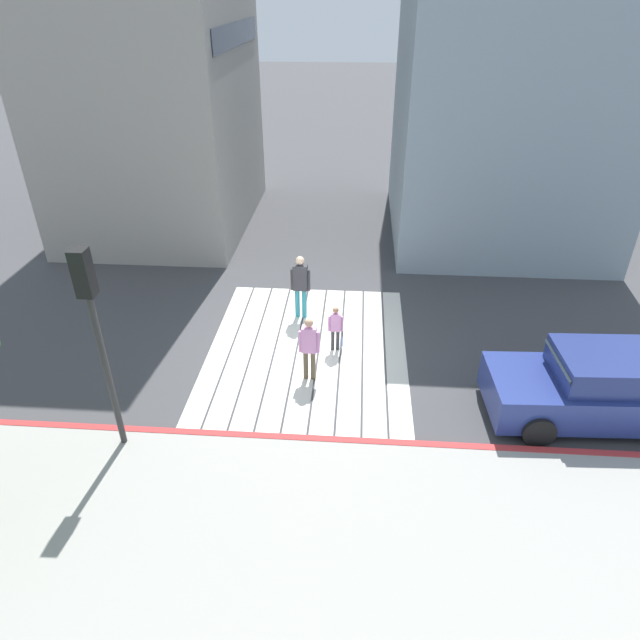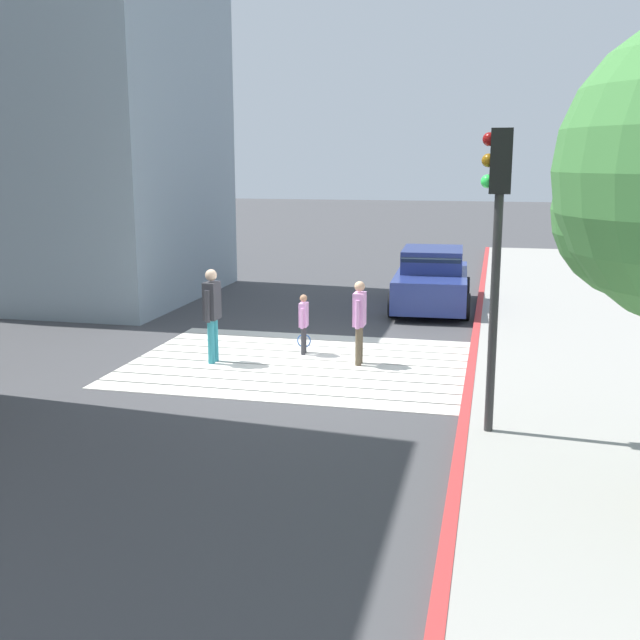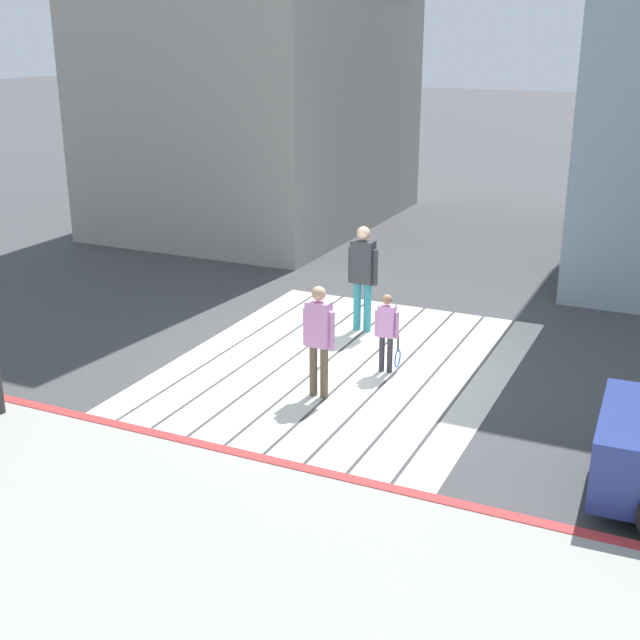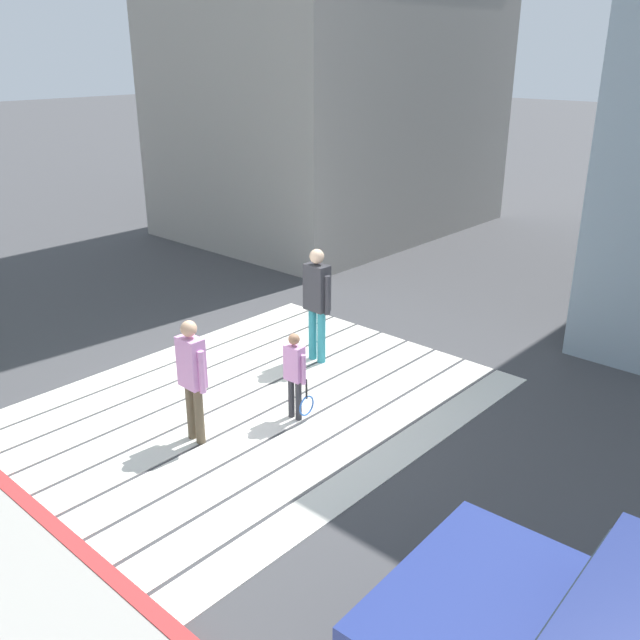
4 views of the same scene
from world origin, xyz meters
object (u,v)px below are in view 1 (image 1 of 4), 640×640
Objects in this scene: car_parked_near_curb at (596,388)px; traffic_light_corner at (94,314)px; pedestrian_adult_trailing at (300,283)px; pedestrian_child_with_racket at (336,327)px; pedestrian_adult_lead at (309,345)px.

traffic_light_corner is (-1.58, 9.48, 2.30)m from car_parked_near_curb.
pedestrian_adult_trailing reaches higher than pedestrian_child_with_racket.
pedestrian_adult_lead is (2.44, -3.46, -2.10)m from traffic_light_corner.
traffic_light_corner is 5.92m from pedestrian_child_with_racket.
car_parked_near_curb is 1.03× the size of traffic_light_corner.
pedestrian_child_with_racket is at bearing -146.33° from pedestrian_adult_trailing.
pedestrian_adult_trailing reaches higher than car_parked_near_curb.
traffic_light_corner reaches higher than pedestrian_adult_trailing.
car_parked_near_curb reaches higher than pedestrian_child_with_racket.
traffic_light_corner is at bearing 132.42° from pedestrian_child_with_racket.
car_parked_near_curb is 3.57× the size of pedestrian_child_with_racket.
traffic_light_corner is at bearing 150.15° from pedestrian_adult_trailing.
pedestrian_adult_lead is 1.36m from pedestrian_child_with_racket.
car_parked_near_curb is at bearing -110.83° from pedestrian_child_with_racket.
pedestrian_adult_trailing is at bearing -29.85° from traffic_light_corner.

